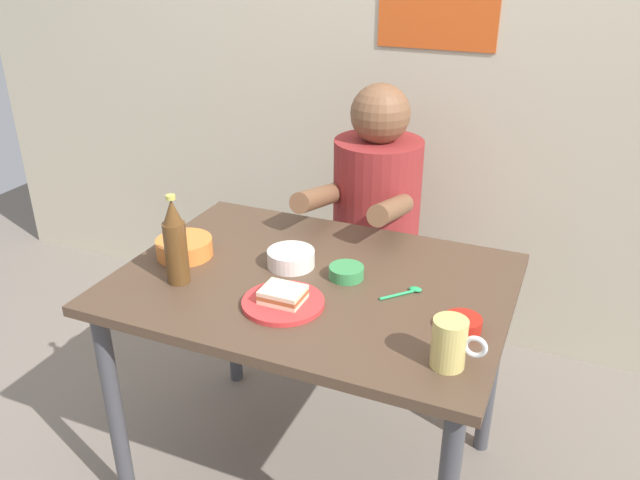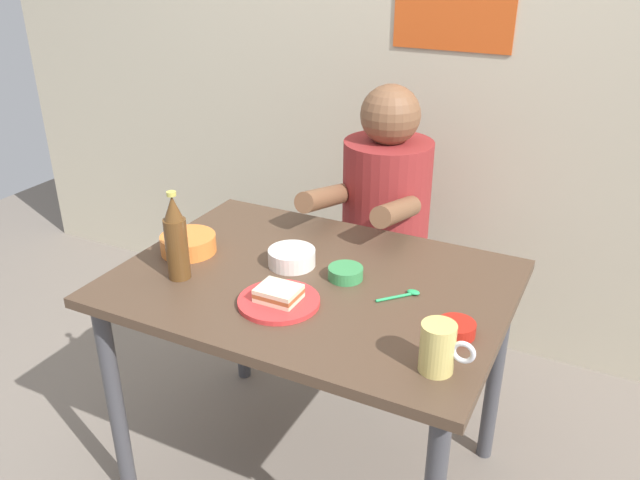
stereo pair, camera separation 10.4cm
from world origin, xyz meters
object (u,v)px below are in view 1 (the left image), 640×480
dining_table (313,307)px  sandwich (283,295)px  beer_bottle (175,244)px  person_seated (376,195)px  beer_mug (450,343)px  plate_orange (283,303)px  stool (373,293)px  soup_bowl_orange (184,246)px

dining_table → sandwich: 0.21m
sandwich → beer_bottle: beer_bottle is taller
person_seated → beer_mug: size_ratio=5.71×
plate_orange → beer_mug: beer_mug is taller
sandwich → beer_mug: 0.47m
dining_table → sandwich: sandwich is taller
person_seated → sandwich: bearing=-89.6°
dining_table → stool: dining_table is taller
sandwich → soup_bowl_orange: soup_bowl_orange is taller
beer_mug → beer_bottle: size_ratio=0.48×
beer_mug → beer_bottle: bearing=173.5°
stool → plate_orange: plate_orange is taller
dining_table → beer_mug: 0.54m
plate_orange → beer_bottle: (-0.33, 0.00, 0.11)m
stool → beer_mug: bearing=-62.1°
beer_bottle → sandwich: bearing=-0.0°
beer_mug → soup_bowl_orange: size_ratio=0.74×
dining_table → stool: size_ratio=2.44×
dining_table → plate_orange: (-0.02, -0.16, 0.10)m
stool → beer_bottle: (-0.32, -0.79, 0.51)m
sandwich → person_seated: bearing=90.4°
stool → sandwich: bearing=-89.6°
beer_bottle → soup_bowl_orange: (-0.08, 0.14, -0.09)m
beer_mug → stool: bearing=117.9°
beer_mug → beer_bottle: 0.80m
stool → soup_bowl_orange: bearing=-121.5°
beer_mug → sandwich: bearing=169.1°
beer_bottle → soup_bowl_orange: beer_bottle is taller
plate_orange → beer_bottle: 0.34m
stool → soup_bowl_orange: size_ratio=2.65×
dining_table → stool: bearing=91.8°
sandwich → soup_bowl_orange: 0.43m
person_seated → soup_bowl_orange: (-0.40, -0.64, 0.01)m
stool → plate_orange: (0.00, -0.79, 0.40)m
soup_bowl_orange → plate_orange: bearing=-19.5°
stool → person_seated: bearing=-90.0°
dining_table → person_seated: (-0.02, 0.62, 0.12)m
dining_table → soup_bowl_orange: bearing=-177.3°
stool → beer_mug: 1.10m
stool → soup_bowl_orange: 0.87m
plate_orange → soup_bowl_orange: soup_bowl_orange is taller
dining_table → beer_mug: beer_mug is taller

